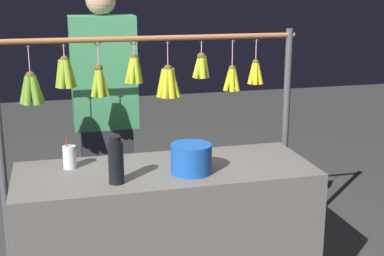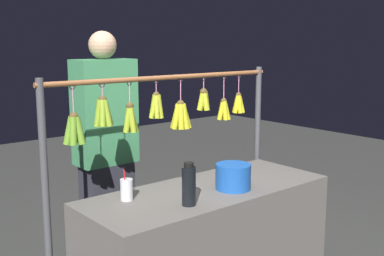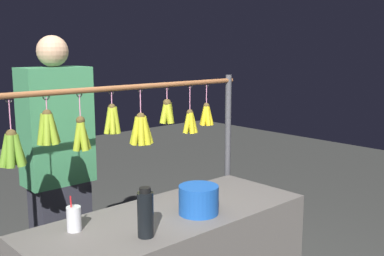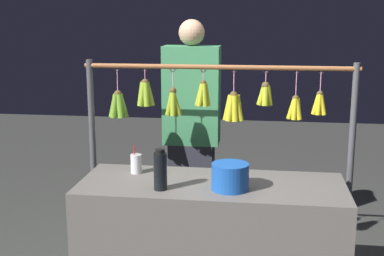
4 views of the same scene
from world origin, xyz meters
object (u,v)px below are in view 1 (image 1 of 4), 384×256
(water_bottle, at_px, (116,161))
(blue_bucket, at_px, (191,159))
(drink_cup, at_px, (70,157))
(vendor_person, at_px, (106,122))

(water_bottle, height_order, blue_bucket, water_bottle)
(blue_bucket, xyz_separation_m, drink_cup, (0.63, -0.24, -0.02))
(water_bottle, xyz_separation_m, vendor_person, (-0.05, -1.00, -0.04))
(water_bottle, bearing_deg, blue_bucket, -171.91)
(water_bottle, distance_m, blue_bucket, 0.41)
(water_bottle, height_order, drink_cup, water_bottle)
(drink_cup, height_order, vendor_person, vendor_person)
(vendor_person, bearing_deg, drink_cup, 68.88)
(water_bottle, xyz_separation_m, blue_bucket, (-0.41, -0.06, -0.04))
(water_bottle, relative_size, drink_cup, 1.35)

